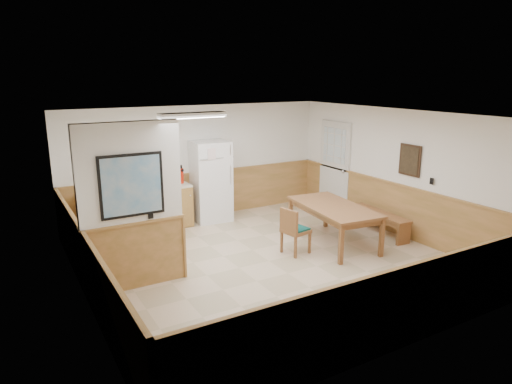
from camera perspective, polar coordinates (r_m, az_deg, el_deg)
ground at (r=8.00m, az=1.62°, el=-8.61°), size 6.00×6.00×0.00m
ceiling at (r=7.39m, az=1.76°, el=9.53°), size 6.00×6.00×0.02m
back_wall at (r=10.21m, az=-7.21°, el=3.71°), size 6.00×0.02×2.50m
right_wall at (r=9.48m, az=17.32°, el=2.34°), size 0.02×6.00×2.50m
left_wall at (r=6.59m, az=-21.14°, el=-3.14°), size 0.02×6.00×2.50m
wainscot_back at (r=10.36m, az=-7.03°, el=-0.39°), size 6.00×0.04×1.00m
wainscot_right at (r=9.65m, az=16.90°, el=-2.03°), size 0.04×6.00×1.00m
wainscot_left at (r=6.84m, az=-20.40°, el=-9.12°), size 0.04×6.00×1.00m
partition_wall at (r=6.92m, az=-15.28°, el=-2.01°), size 1.50×0.20×2.50m
kitchen_counter at (r=9.70m, az=-12.90°, el=-1.91°), size 2.20×0.61×1.00m
exterior_door at (r=10.85m, az=9.78°, el=3.17°), size 0.07×1.02×2.15m
kitchen_window at (r=9.53m, az=-18.93°, el=4.11°), size 0.80×0.04×1.00m
wall_painting at (r=9.21m, az=18.67°, el=3.79°), size 0.04×0.50×0.60m
fluorescent_fixture at (r=8.19m, az=-7.97°, el=9.50°), size 1.20×0.30×0.09m
refrigerator at (r=10.00m, az=-5.68°, el=1.35°), size 0.82×0.75×1.76m
dining_table at (r=8.71m, az=9.66°, el=-2.25°), size 1.17×2.03×0.75m
dining_bench at (r=9.54m, az=15.12°, el=-3.08°), size 0.42×1.51×0.45m
dining_chair at (r=8.15m, az=4.59°, el=-4.49°), size 0.63×0.48×0.85m
fire_extinguisher at (r=9.76m, az=-9.33°, el=2.07°), size 0.13×0.13×0.39m
soap_bottle at (r=9.38m, az=-18.60°, el=0.63°), size 0.09×0.09×0.23m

